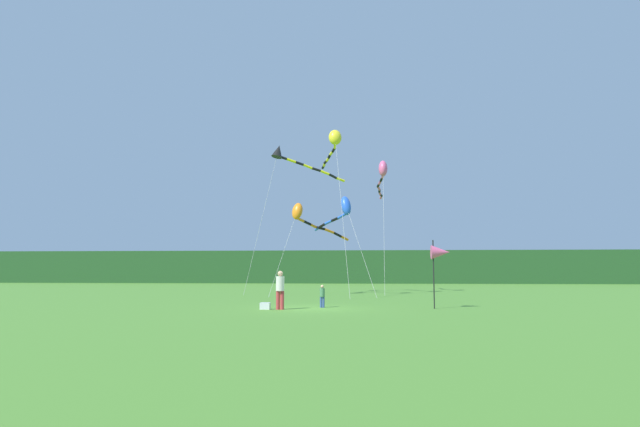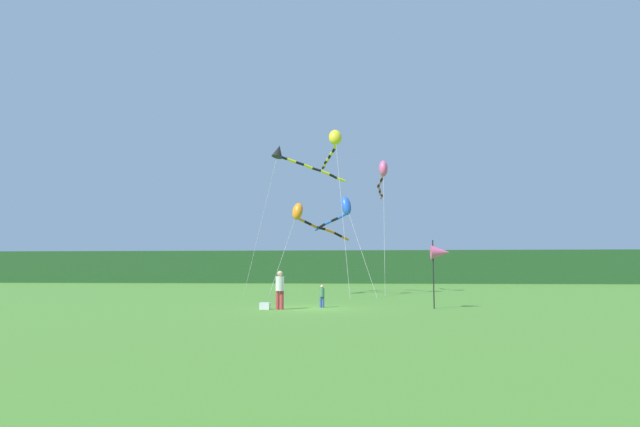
{
  "view_description": "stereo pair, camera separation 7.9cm",
  "coord_description": "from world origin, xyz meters",
  "px_view_note": "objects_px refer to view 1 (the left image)",
  "views": [
    {
      "loc": [
        2.67,
        -25.67,
        1.92
      ],
      "look_at": [
        0.0,
        6.0,
        5.31
      ],
      "focal_mm": 29.3,
      "sensor_mm": 36.0,
      "label": 1
    },
    {
      "loc": [
        2.74,
        -25.67,
        1.92
      ],
      "look_at": [
        0.0,
        6.0,
        5.31
      ],
      "focal_mm": 29.3,
      "sensor_mm": 36.0,
      "label": 2
    }
  ],
  "objects_px": {
    "kite_black": "(286,156)",
    "banner_flag_pole": "(440,253)",
    "cooler_box": "(265,306)",
    "kite_orange": "(304,216)",
    "kite_blue": "(343,209)",
    "kite_yellow": "(334,141)",
    "person_child": "(322,295)",
    "person_adult": "(280,288)",
    "kite_rainbow": "(382,173)"
  },
  "relations": [
    {
      "from": "banner_flag_pole",
      "to": "kite_orange",
      "type": "distance_m",
      "value": 15.46
    },
    {
      "from": "kite_blue",
      "to": "kite_black",
      "type": "height_order",
      "value": "kite_black"
    },
    {
      "from": "banner_flag_pole",
      "to": "kite_orange",
      "type": "relative_size",
      "value": 0.43
    },
    {
      "from": "person_adult",
      "to": "kite_black",
      "type": "xyz_separation_m",
      "value": [
        -2.06,
        15.42,
        9.84
      ]
    },
    {
      "from": "person_child",
      "to": "person_adult",
      "type": "bearing_deg",
      "value": -142.51
    },
    {
      "from": "kite_rainbow",
      "to": "kite_orange",
      "type": "relative_size",
      "value": 1.38
    },
    {
      "from": "person_adult",
      "to": "cooler_box",
      "type": "height_order",
      "value": "person_adult"
    },
    {
      "from": "person_adult",
      "to": "kite_yellow",
      "type": "height_order",
      "value": "kite_yellow"
    },
    {
      "from": "kite_blue",
      "to": "kite_yellow",
      "type": "height_order",
      "value": "kite_yellow"
    },
    {
      "from": "kite_orange",
      "to": "banner_flag_pole",
      "type": "bearing_deg",
      "value": -57.2
    },
    {
      "from": "kite_rainbow",
      "to": "kite_black",
      "type": "height_order",
      "value": "kite_black"
    },
    {
      "from": "banner_flag_pole",
      "to": "kite_orange",
      "type": "xyz_separation_m",
      "value": [
        -8.2,
        12.72,
        3.16
      ]
    },
    {
      "from": "kite_rainbow",
      "to": "kite_yellow",
      "type": "height_order",
      "value": "kite_yellow"
    },
    {
      "from": "person_adult",
      "to": "kite_rainbow",
      "type": "height_order",
      "value": "kite_rainbow"
    },
    {
      "from": "person_adult",
      "to": "banner_flag_pole",
      "type": "height_order",
      "value": "banner_flag_pole"
    },
    {
      "from": "kite_black",
      "to": "person_child",
      "type": "bearing_deg",
      "value": -74.15
    },
    {
      "from": "person_adult",
      "to": "kite_black",
      "type": "height_order",
      "value": "kite_black"
    },
    {
      "from": "person_adult",
      "to": "kite_blue",
      "type": "bearing_deg",
      "value": 79.74
    },
    {
      "from": "cooler_box",
      "to": "kite_orange",
      "type": "relative_size",
      "value": 0.06
    },
    {
      "from": "cooler_box",
      "to": "kite_blue",
      "type": "bearing_deg",
      "value": 76.75
    },
    {
      "from": "banner_flag_pole",
      "to": "kite_blue",
      "type": "bearing_deg",
      "value": 113.03
    },
    {
      "from": "kite_orange",
      "to": "kite_black",
      "type": "xyz_separation_m",
      "value": [
        -1.61,
        1.5,
        4.99
      ]
    },
    {
      "from": "person_adult",
      "to": "person_child",
      "type": "distance_m",
      "value": 2.43
    },
    {
      "from": "kite_blue",
      "to": "banner_flag_pole",
      "type": "bearing_deg",
      "value": -66.97
    },
    {
      "from": "person_child",
      "to": "kite_yellow",
      "type": "distance_m",
      "value": 16.18
    },
    {
      "from": "person_child",
      "to": "banner_flag_pole",
      "type": "bearing_deg",
      "value": -2.59
    },
    {
      "from": "cooler_box",
      "to": "banner_flag_pole",
      "type": "bearing_deg",
      "value": 7.62
    },
    {
      "from": "kite_orange",
      "to": "kite_blue",
      "type": "bearing_deg",
      "value": -5.82
    },
    {
      "from": "kite_blue",
      "to": "kite_black",
      "type": "relative_size",
      "value": 0.63
    },
    {
      "from": "kite_orange",
      "to": "kite_blue",
      "type": "height_order",
      "value": "kite_blue"
    },
    {
      "from": "kite_orange",
      "to": "cooler_box",
      "type": "bearing_deg",
      "value": -91.14
    },
    {
      "from": "person_child",
      "to": "kite_black",
      "type": "xyz_separation_m",
      "value": [
        -3.96,
        13.96,
        10.24
      ]
    },
    {
      "from": "person_child",
      "to": "kite_orange",
      "type": "xyz_separation_m",
      "value": [
        -2.35,
        12.46,
        5.24
      ]
    },
    {
      "from": "kite_yellow",
      "to": "person_adult",
      "type": "bearing_deg",
      "value": -97.78
    },
    {
      "from": "kite_orange",
      "to": "kite_yellow",
      "type": "height_order",
      "value": "kite_yellow"
    },
    {
      "from": "kite_black",
      "to": "kite_yellow",
      "type": "bearing_deg",
      "value": -26.65
    },
    {
      "from": "cooler_box",
      "to": "kite_black",
      "type": "height_order",
      "value": "kite_black"
    },
    {
      "from": "kite_black",
      "to": "banner_flag_pole",
      "type": "bearing_deg",
      "value": -55.41
    },
    {
      "from": "person_child",
      "to": "kite_black",
      "type": "distance_m",
      "value": 17.76
    },
    {
      "from": "kite_blue",
      "to": "cooler_box",
      "type": "bearing_deg",
      "value": -103.25
    },
    {
      "from": "person_adult",
      "to": "kite_orange",
      "type": "relative_size",
      "value": 0.23
    },
    {
      "from": "person_adult",
      "to": "kite_orange",
      "type": "distance_m",
      "value": 14.74
    },
    {
      "from": "kite_black",
      "to": "cooler_box",
      "type": "bearing_deg",
      "value": -85.04
    },
    {
      "from": "kite_rainbow",
      "to": "kite_orange",
      "type": "xyz_separation_m",
      "value": [
        -6.03,
        -3.58,
        -3.9
      ]
    },
    {
      "from": "banner_flag_pole",
      "to": "kite_blue",
      "type": "relative_size",
      "value": 0.45
    },
    {
      "from": "person_adult",
      "to": "kite_black",
      "type": "bearing_deg",
      "value": 97.61
    },
    {
      "from": "cooler_box",
      "to": "kite_black",
      "type": "relative_size",
      "value": 0.04
    },
    {
      "from": "person_child",
      "to": "banner_flag_pole",
      "type": "distance_m",
      "value": 6.21
    },
    {
      "from": "kite_rainbow",
      "to": "kite_black",
      "type": "xyz_separation_m",
      "value": [
        -7.64,
        -2.08,
        1.09
      ]
    },
    {
      "from": "person_adult",
      "to": "banner_flag_pole",
      "type": "bearing_deg",
      "value": 8.77
    }
  ]
}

